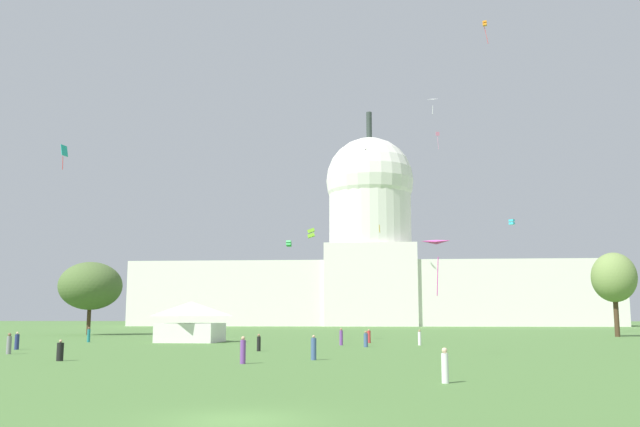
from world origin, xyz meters
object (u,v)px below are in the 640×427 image
Objects in this scene: kite_lime_low at (311,233)px; tree_west_far at (90,286)px; person_white_near_tree_west at (445,366)px; person_teal_deep_crowd at (89,335)px; kite_pink_high at (438,136)px; kite_orange_high at (485,24)px; kite_cyan_mid at (512,222)px; event_tent at (191,322)px; tree_east_near at (614,278)px; kite_black_high at (365,150)px; person_grey_front_center at (9,344)px; capitol_building at (371,264)px; person_purple_front_left at (243,351)px; kite_turquoise_mid at (64,152)px; person_black_edge_west at (259,343)px; person_black_back_left at (60,351)px; person_navy_mid_center at (17,342)px; kite_magenta_low at (437,252)px; person_red_mid_left at (369,337)px; kite_white_high at (433,102)px; person_white_lawn_far_left at (420,338)px; kite_gold_low at (379,229)px; kite_green_low at (289,244)px; person_purple_back_right at (341,337)px; person_denim_lawn_far_right at (366,340)px; person_denim_aisle_center at (314,349)px.

tree_west_far is at bearing -124.78° from kite_lime_low.
tree_west_far reaches higher than person_white_near_tree_west.
kite_lime_low is (25.93, 6.54, 12.75)m from person_teal_deep_crowd.
kite_orange_high is (4.41, -43.57, 8.33)m from kite_pink_high.
kite_cyan_mid is 1.17× the size of kite_lime_low.
event_tent is 0.60× the size of tree_east_near.
kite_pink_high is at bearing 19.02° from kite_black_high.
kite_pink_high is 3.34× the size of kite_lime_low.
person_teal_deep_crowd is 25.83m from person_grey_front_center.
kite_lime_low reaches higher than person_grey_front_center.
event_tent is 1.78× the size of kite_orange_high.
person_purple_front_left is (-7.54, -173.52, -18.53)m from capitol_building.
person_purple_front_left is 48.84m from kite_turquoise_mid.
person_black_edge_west is at bearing -60.71° from kite_turquoise_mid.
person_teal_deep_crowd is at bearing -103.38° from capitol_building.
person_black_edge_west is at bearing 42.91° from person_black_back_left.
tree_west_far is 33.62m from person_teal_deep_crowd.
person_black_back_left is (-20.72, -171.67, -18.71)m from capitol_building.
kite_black_high reaches higher than person_navy_mid_center.
person_purple_front_left is 1.04× the size of person_grey_front_center.
tree_west_far is at bearing -34.99° from kite_magenta_low.
kite_white_high is (12.39, 48.68, 43.31)m from person_red_mid_left.
person_red_mid_left is 8.14m from person_white_lawn_far_left.
person_red_mid_left is 38.97m from person_grey_front_center.
capitol_building is 91.89× the size of person_navy_mid_center.
kite_turquoise_mid is at bearing -76.47° from kite_lime_low.
person_red_mid_left is (21.19, -0.76, -1.68)m from event_tent.
tree_west_far is 11.10× the size of kite_gold_low.
person_teal_deep_crowd is 41.50m from kite_gold_low.
capitol_building is 129.54m from kite_green_low.
kite_gold_low is at bearing -72.13° from kite_magenta_low.
person_purple_back_right is at bearing -15.14° from kite_black_high.
kite_orange_high is (41.47, 68.18, 52.64)m from person_black_back_left.
kite_black_high is at bearing 108.41° from kite_white_high.
tree_west_far is at bearing 60.23° from kite_pink_high.
kite_magenta_low is (1.69, 21.35, 7.30)m from person_white_near_tree_west.
person_denim_lawn_far_right is at bearing -131.82° from kite_gold_low.
person_white_lawn_far_left is at bearing 132.69° from person_teal_deep_crowd.
kite_lime_low is (13.90, 5.44, 11.17)m from event_tent.
person_denim_aisle_center is 31.72m from person_red_mid_left.
kite_cyan_mid is (35.48, 107.31, 23.27)m from person_denim_aisle_center.
tree_west_far is at bearing -71.21° from kite_orange_high.
person_purple_front_left is at bearing -7.01° from kite_orange_high.
tree_east_near is 51.59m from kite_cyan_mid.
kite_black_high is at bearing 90.63° from kite_green_low.
person_navy_mid_center is at bearing 112.22° from person_red_mid_left.
tree_west_far is 76.53m from kite_magenta_low.
person_purple_back_right reaches higher than person_black_back_left.
kite_cyan_mid is 0.38× the size of kite_magenta_low.
person_black_edge_west is 110.06m from kite_pink_high.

